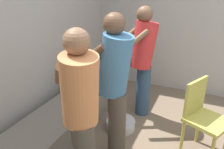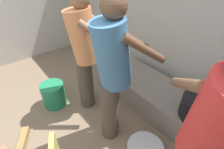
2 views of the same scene
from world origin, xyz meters
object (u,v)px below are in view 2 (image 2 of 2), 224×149
cook_in_blue_shirt (113,71)px  bucket_green_plastic (54,95)px  cook_in_orange_shirt (85,50)px  cooking_pot_main (203,109)px  cook_in_red_shirt (208,142)px

cook_in_blue_shirt → bucket_green_plastic: (-0.90, -0.34, -0.73)m
cook_in_orange_shirt → bucket_green_plastic: size_ratio=4.44×
cooking_pot_main → cook_in_blue_shirt: (-0.65, -0.70, 0.44)m
cook_in_orange_shirt → cook_in_red_shirt: (1.48, -0.08, 0.02)m
cooking_pot_main → cook_in_blue_shirt: bearing=-132.7°
cooking_pot_main → cook_in_blue_shirt: size_ratio=0.44×
cooking_pot_main → bucket_green_plastic: cooking_pot_main is taller
cook_in_orange_shirt → cook_in_blue_shirt: 0.58m
cook_in_red_shirt → bucket_green_plastic: 1.96m
cook_in_red_shirt → cook_in_blue_shirt: size_ratio=0.99×
cook_in_red_shirt → cook_in_blue_shirt: cook_in_blue_shirt is taller
cooking_pot_main → cook_in_red_shirt: (0.26, -0.73, 0.43)m
cook_in_blue_shirt → bucket_green_plastic: size_ratio=4.58×
bucket_green_plastic → cook_in_orange_shirt: bearing=50.4°
cooking_pot_main → cook_in_orange_shirt: size_ratio=0.45×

